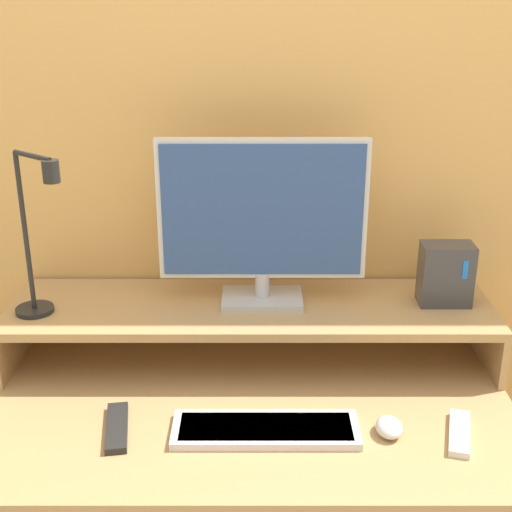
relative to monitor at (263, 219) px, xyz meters
The scene contains 10 objects.
wall_back 0.24m from the monitor, 99.04° to the left, with size 6.00×0.05×2.50m.
desk 0.62m from the monitor, 97.76° to the right, with size 1.22×0.73×0.72m.
monitor_shelf 0.25m from the monitor, 152.64° to the right, with size 1.22×0.33×0.15m.
monitor is the anchor object (origin of this frame).
desk_lamp 0.54m from the monitor, behind, with size 0.17×0.14×0.41m.
router_dock 0.48m from the monitor, ahead, with size 0.13×0.08×0.16m.
keyboard 0.51m from the monitor, 89.12° to the right, with size 0.41×0.13×0.02m.
mouse 0.57m from the monitor, 52.43° to the right, with size 0.06×0.08×0.04m.
remote_control 0.59m from the monitor, 133.10° to the right, with size 0.07×0.18×0.02m.
remote_secondary 0.67m from the monitor, 40.59° to the right, with size 0.08×0.17×0.02m.
Camera 1 is at (0.01, -1.07, 1.64)m, focal length 50.00 mm.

